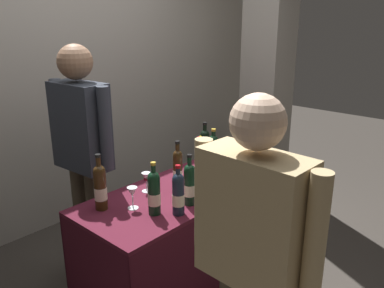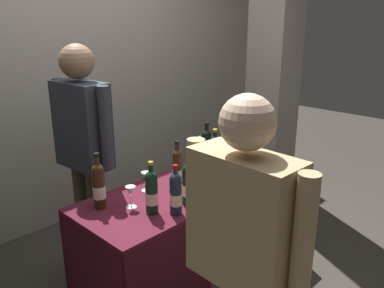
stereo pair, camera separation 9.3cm
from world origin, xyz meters
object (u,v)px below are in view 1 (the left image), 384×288
(tasting_table, at_px, (192,215))
(concrete_pillar, at_px, (270,31))
(wine_glass_near_vendor, at_px, (146,178))
(flower_vase, at_px, (199,175))
(featured_wine_bottle, at_px, (154,192))
(display_bottle_0, at_px, (178,193))
(vendor_presenter, at_px, (82,143))
(wine_glass_mid, at_px, (132,193))
(taster_foreground_right, at_px, (251,245))

(tasting_table, bearing_deg, concrete_pillar, 16.04)
(wine_glass_near_vendor, xyz_separation_m, flower_vase, (0.21, -0.28, 0.04))
(concrete_pillar, distance_m, tasting_table, 2.20)
(featured_wine_bottle, bearing_deg, flower_vase, -1.66)
(concrete_pillar, height_order, wine_glass_near_vendor, concrete_pillar)
(featured_wine_bottle, relative_size, display_bottle_0, 1.05)
(concrete_pillar, xyz_separation_m, tasting_table, (-1.76, -0.51, -1.22))
(display_bottle_0, xyz_separation_m, wine_glass_near_vendor, (0.09, 0.38, -0.03))
(concrete_pillar, bearing_deg, vendor_presenter, 177.16)
(featured_wine_bottle, xyz_separation_m, flower_vase, (0.39, -0.01, -0.00))
(concrete_pillar, relative_size, featured_wine_bottle, 10.55)
(display_bottle_0, xyz_separation_m, flower_vase, (0.30, 0.10, 0.00))
(wine_glass_near_vendor, distance_m, wine_glass_mid, 0.25)
(vendor_presenter, bearing_deg, tasting_table, 32.23)
(concrete_pillar, height_order, featured_wine_bottle, concrete_pillar)
(flower_vase, xyz_separation_m, vendor_presenter, (-0.38, 0.75, 0.15))
(wine_glass_mid, relative_size, taster_foreground_right, 0.09)
(taster_foreground_right, bearing_deg, wine_glass_mid, -7.32)
(wine_glass_near_vendor, bearing_deg, flower_vase, -53.73)
(tasting_table, height_order, featured_wine_bottle, featured_wine_bottle)
(wine_glass_near_vendor, bearing_deg, concrete_pillar, 9.81)
(wine_glass_near_vendor, distance_m, flower_vase, 0.35)
(concrete_pillar, distance_m, taster_foreground_right, 2.92)
(display_bottle_0, bearing_deg, vendor_presenter, 95.78)
(concrete_pillar, relative_size, taster_foreground_right, 2.16)
(taster_foreground_right, bearing_deg, wine_glass_near_vendor, -17.42)
(display_bottle_0, bearing_deg, flower_vase, 18.31)
(featured_wine_bottle, xyz_separation_m, wine_glass_mid, (-0.04, 0.15, -0.04))
(taster_foreground_right, bearing_deg, featured_wine_bottle, -11.82)
(tasting_table, relative_size, taster_foreground_right, 1.05)
(display_bottle_0, xyz_separation_m, wine_glass_mid, (-0.13, 0.26, -0.03))
(flower_vase, bearing_deg, display_bottle_0, -161.69)
(featured_wine_bottle, xyz_separation_m, vendor_presenter, (0.01, 0.74, 0.14))
(concrete_pillar, relative_size, wine_glass_mid, 24.77)
(display_bottle_0, distance_m, taster_foreground_right, 0.76)
(wine_glass_near_vendor, xyz_separation_m, taster_foreground_right, (-0.38, -1.08, 0.12))
(taster_foreground_right, bearing_deg, tasting_table, -33.77)
(display_bottle_0, relative_size, wine_glass_mid, 2.23)
(flower_vase, bearing_deg, vendor_presenter, 117.01)
(wine_glass_mid, xyz_separation_m, flower_vase, (0.43, -0.16, 0.03))
(tasting_table, relative_size, flower_vase, 4.27)
(featured_wine_bottle, bearing_deg, wine_glass_mid, 105.86)
(tasting_table, height_order, display_bottle_0, display_bottle_0)
(wine_glass_mid, height_order, vendor_presenter, vendor_presenter)
(featured_wine_bottle, distance_m, vendor_presenter, 0.75)
(featured_wine_bottle, bearing_deg, wine_glass_near_vendor, 56.40)
(taster_foreground_right, bearing_deg, flower_vase, -34.40)
(tasting_table, bearing_deg, vendor_presenter, 126.76)
(display_bottle_0, distance_m, vendor_presenter, 0.86)
(wine_glass_mid, height_order, taster_foreground_right, taster_foreground_right)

